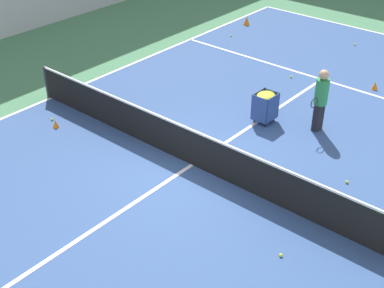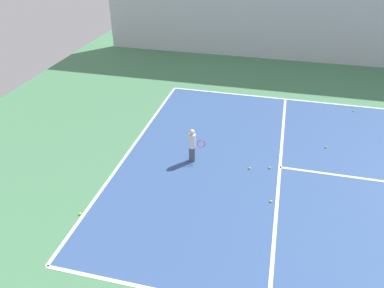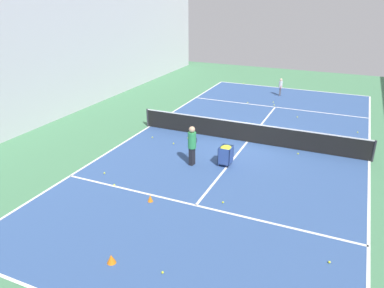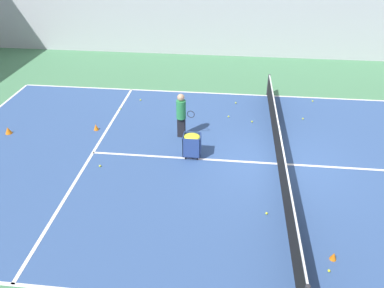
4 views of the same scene
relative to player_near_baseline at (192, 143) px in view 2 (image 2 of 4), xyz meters
The scene contains 9 objects.
line_baseline_near 2.46m from the player_near_baseline, 97.77° to the right, with size 11.13×0.10×0.00m, color white.
line_service_near 3.05m from the player_near_baseline, 96.16° to the left, with size 11.13×0.10×0.00m, color white.
player_near_baseline is the anchor object (origin of this frame).
tennis_ball_5 2.71m from the player_near_baseline, 93.71° to the left, with size 0.07×0.07×0.07m, color yellow.
tennis_ball_9 7.91m from the player_near_baseline, 132.26° to the left, with size 0.07×0.07×0.07m, color yellow.
tennis_ball_10 4.23m from the player_near_baseline, 35.65° to the right, with size 0.07×0.07×0.07m, color yellow.
tennis_ball_11 2.08m from the player_near_baseline, 89.20° to the left, with size 0.07×0.07×0.07m, color yellow.
tennis_ball_12 3.25m from the player_near_baseline, 60.62° to the left, with size 0.07×0.07×0.07m, color yellow.
tennis_ball_16 4.97m from the player_near_baseline, 113.50° to the left, with size 0.07×0.07×0.07m, color yellow.
Camera 2 is at (10.66, -6.86, 7.26)m, focal length 35.00 mm.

